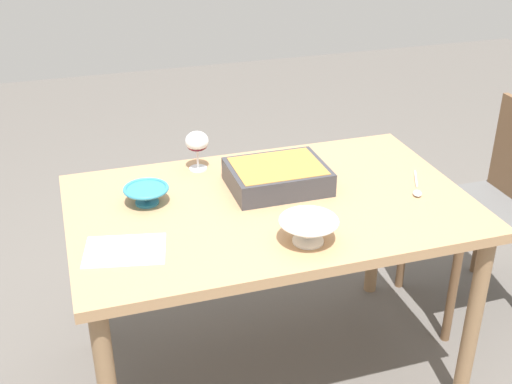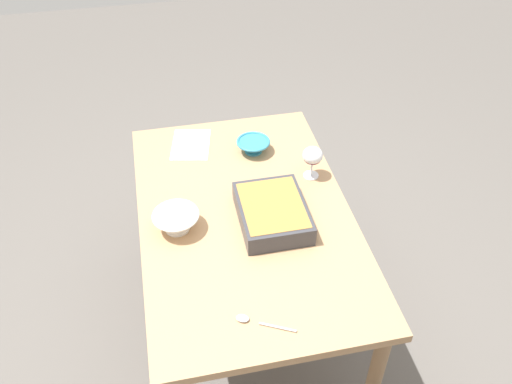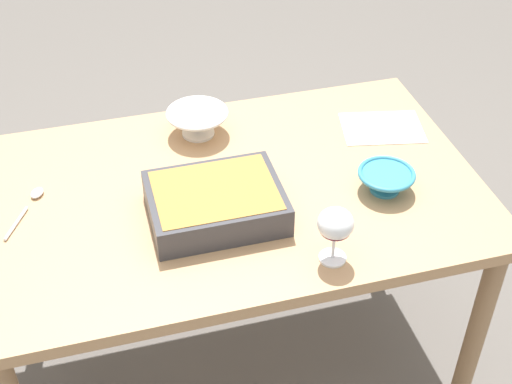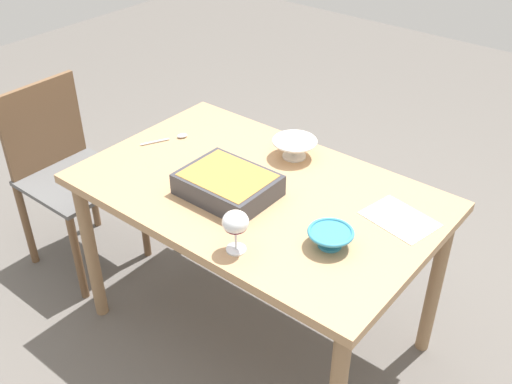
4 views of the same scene
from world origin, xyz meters
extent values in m
plane|color=#5B5651|center=(0.00, 0.00, 0.00)|extent=(8.00, 8.00, 0.00)
cube|color=tan|center=(0.00, 0.00, 0.71)|extent=(1.32, 0.83, 0.04)
cylinder|color=#93704E|center=(-0.60, -0.36, 0.35)|extent=(0.05, 0.05, 0.70)
cylinder|color=#93704E|center=(0.60, -0.36, 0.35)|extent=(0.05, 0.05, 0.70)
cylinder|color=#93704E|center=(-0.60, 0.36, 0.35)|extent=(0.05, 0.05, 0.70)
cylinder|color=white|center=(-0.17, 0.32, 0.73)|extent=(0.07, 0.07, 0.01)
cylinder|color=white|center=(-0.17, 0.32, 0.77)|extent=(0.01, 0.01, 0.07)
ellipsoid|color=white|center=(-0.17, 0.32, 0.84)|extent=(0.09, 0.09, 0.07)
ellipsoid|color=#4C0A19|center=(-0.17, 0.32, 0.83)|extent=(0.07, 0.07, 0.04)
cube|color=#38383D|center=(0.06, 0.10, 0.77)|extent=(0.33, 0.26, 0.08)
cube|color=#B27A38|center=(0.06, 0.10, 0.80)|extent=(0.30, 0.23, 0.02)
cylinder|color=teal|center=(-0.39, 0.11, 0.74)|extent=(0.08, 0.08, 0.01)
cone|color=teal|center=(-0.39, 0.11, 0.76)|extent=(0.14, 0.14, 0.05)
torus|color=teal|center=(-0.39, 0.11, 0.79)|extent=(0.15, 0.15, 0.01)
cylinder|color=white|center=(0.03, -0.27, 0.74)|extent=(0.09, 0.09, 0.01)
cone|color=white|center=(0.03, -0.27, 0.77)|extent=(0.17, 0.17, 0.06)
torus|color=white|center=(0.03, -0.27, 0.80)|extent=(0.18, 0.18, 0.01)
cylinder|color=silver|center=(0.54, 0.00, 0.74)|extent=(0.06, 0.11, 0.01)
ellipsoid|color=silver|center=(0.49, -0.10, 0.74)|extent=(0.05, 0.05, 0.01)
cube|color=white|center=(-0.50, -0.16, 0.73)|extent=(0.26, 0.21, 0.00)
camera|label=1|loc=(-0.62, -1.81, 1.77)|focal=46.04mm
camera|label=2|loc=(1.54, -0.28, 2.22)|focal=38.32mm
camera|label=3|loc=(0.32, 1.44, 1.92)|focal=50.31mm
camera|label=4|loc=(-1.15, 1.43, 1.95)|focal=42.05mm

